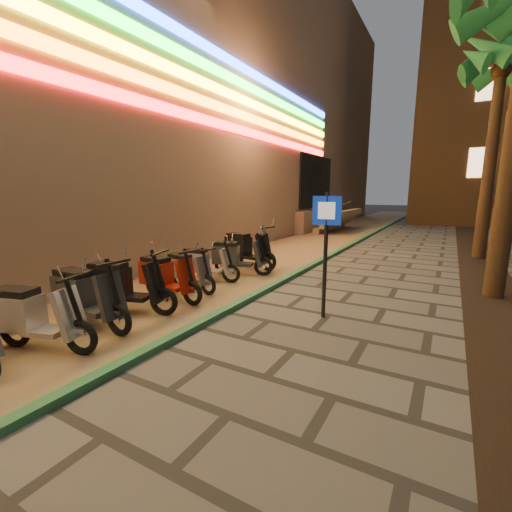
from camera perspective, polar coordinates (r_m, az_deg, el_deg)
The scene contains 15 objects.
ground at distance 3.88m, azimuth -24.01°, elevation -25.81°, with size 120.00×120.00×0.00m, color #474442.
parking_strip at distance 13.06m, azimuth 5.45°, elevation 0.75°, with size 3.40×60.00×0.01m, color #8C7251.
green_curb at distance 12.47m, azimuth 12.59°, elevation 0.27°, with size 0.18×60.00×0.10m, color #276942.
planting_strip at distance 7.19m, azimuth 36.09°, elevation -9.62°, with size 1.20×40.00×0.02m, color black.
mall_building at distance 22.22m, azimuth -29.13°, elevation 23.05°, with size 24.23×44.00×15.00m.
palm_d at distance 14.28m, azimuth 35.70°, elevation 23.81°, with size 2.97×3.02×7.16m.
pedestrian_sign at distance 6.09m, azimuth 11.56°, elevation 2.95°, with size 0.49×0.11×2.25m.
scooter_6 at distance 5.89m, azimuth -33.35°, elevation -8.34°, with size 1.65×0.87×1.17m.
scooter_7 at distance 6.45m, azimuth -26.66°, elevation -5.91°, with size 1.75×0.61×1.24m.
scooter_8 at distance 6.88m, azimuth -21.43°, elevation -4.51°, with size 1.74×0.92×1.24m.
scooter_9 at distance 7.46m, azimuth -15.02°, elevation -3.26°, with size 1.64×0.57×1.15m.
scooter_10 at distance 8.08m, azimuth -11.49°, elevation -2.35°, with size 1.50×0.63×1.05m.
scooter_11 at distance 8.75m, azimuth -8.68°, elevation -1.21°, with size 1.51×0.76×1.07m.
scooter_12 at distance 9.37m, azimuth -3.53°, elevation -0.05°, with size 1.64×0.88×1.17m.
scooter_13 at distance 10.29m, azimuth -1.81°, elevation 1.28°, with size 1.86×0.83×1.31m.
Camera 1 is at (2.63, -1.76, 2.25)m, focal length 24.00 mm.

